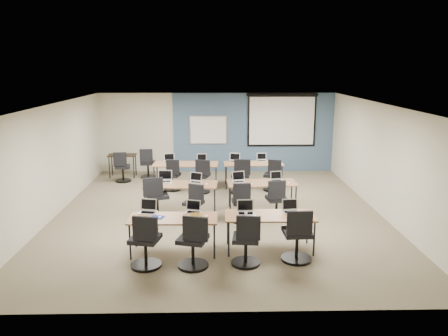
{
  "coord_description": "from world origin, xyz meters",
  "views": [
    {
      "loc": [
        -0.09,
        -10.36,
        3.59
      ],
      "look_at": [
        0.15,
        0.4,
        1.06
      ],
      "focal_mm": 35.0,
      "sensor_mm": 36.0,
      "label": 1
    }
  ],
  "objects_px": {
    "task_chair_5": "(194,206)",
    "task_chair_6": "(242,206)",
    "task_chair_10": "(241,179)",
    "task_chair_11": "(272,178)",
    "spare_chair_a": "(148,166)",
    "task_chair_3": "(298,239)",
    "utility_table": "(122,157)",
    "training_table_mid_right": "(262,184)",
    "training_table_back_left": "(186,165)",
    "laptop_5": "(196,180)",
    "laptop_9": "(202,160)",
    "laptop_3": "(291,209)",
    "laptop_4": "(165,179)",
    "task_chair_4": "(156,201)",
    "training_table_back_right": "(253,165)",
    "task_chair_0": "(146,245)",
    "training_table_mid_left": "(181,186)",
    "laptop_0": "(148,209)",
    "training_table_front_left": "(173,220)",
    "laptop_1": "(193,209)",
    "training_table_front_right": "(270,217)",
    "laptop_6": "(239,179)",
    "laptop_7": "(276,178)",
    "laptop_11": "(262,159)",
    "task_chair_8": "(172,178)",
    "laptop_8": "(169,160)",
    "laptop_2": "(246,210)",
    "whiteboard": "(208,130)",
    "task_chair_1": "(193,246)",
    "laptop_10": "(235,160)",
    "task_chair_2": "(246,244)",
    "task_chair_9": "(201,179)",
    "spare_chair_b": "(122,169)"
  },
  "relations": [
    {
      "from": "task_chair_0",
      "to": "training_table_mid_left",
      "type": "bearing_deg",
      "value": 94.72
    },
    {
      "from": "training_table_back_right",
      "to": "task_chair_6",
      "type": "height_order",
      "value": "task_chair_6"
    },
    {
      "from": "whiteboard",
      "to": "training_table_front_left",
      "type": "xyz_separation_m",
      "value": [
        -0.6,
        -6.78,
        -0.77
      ]
    },
    {
      "from": "whiteboard",
      "to": "laptop_6",
      "type": "relative_size",
      "value": 3.85
    },
    {
      "from": "laptop_7",
      "to": "laptop_8",
      "type": "xyz_separation_m",
      "value": [
        -2.97,
        2.32,
        0.0
      ]
    },
    {
      "from": "whiteboard",
      "to": "task_chair_6",
      "type": "xyz_separation_m",
      "value": [
        0.84,
        -5.08,
        -1.04
      ]
    },
    {
      "from": "task_chair_0",
      "to": "laptop_9",
      "type": "bearing_deg",
      "value": 93.55
    },
    {
      "from": "laptop_6",
      "to": "laptop_7",
      "type": "height_order",
      "value": "laptop_6"
    },
    {
      "from": "task_chair_8",
      "to": "training_table_mid_left",
      "type": "bearing_deg",
      "value": -65.4
    },
    {
      "from": "task_chair_3",
      "to": "spare_chair_b",
      "type": "xyz_separation_m",
      "value": [
        -4.45,
        5.87,
        -0.03
      ]
    },
    {
      "from": "laptop_2",
      "to": "task_chair_10",
      "type": "xyz_separation_m",
      "value": [
        0.14,
        3.82,
        -0.36
      ]
    },
    {
      "from": "laptop_0",
      "to": "utility_table",
      "type": "distance_m",
      "value": 6.0
    },
    {
      "from": "training_table_front_right",
      "to": "laptop_6",
      "type": "distance_m",
      "value": 2.59
    },
    {
      "from": "training_table_front_right",
      "to": "laptop_1",
      "type": "distance_m",
      "value": 1.53
    },
    {
      "from": "laptop_7",
      "to": "laptop_1",
      "type": "bearing_deg",
      "value": -142.84
    },
    {
      "from": "training_table_mid_left",
      "to": "task_chair_5",
      "type": "relative_size",
      "value": 1.91
    },
    {
      "from": "laptop_4",
      "to": "training_table_mid_right",
      "type": "bearing_deg",
      "value": -1.9
    },
    {
      "from": "task_chair_1",
      "to": "spare_chair_a",
      "type": "xyz_separation_m",
      "value": [
        -1.8,
        6.59,
        -0.02
      ]
    },
    {
      "from": "whiteboard",
      "to": "training_table_back_right",
      "type": "relative_size",
      "value": 0.72
    },
    {
      "from": "task_chair_3",
      "to": "utility_table",
      "type": "xyz_separation_m",
      "value": [
        -4.57,
        6.51,
        0.22
      ]
    },
    {
      "from": "laptop_2",
      "to": "laptop_1",
      "type": "bearing_deg",
      "value": 174.12
    },
    {
      "from": "task_chair_2",
      "to": "laptop_5",
      "type": "relative_size",
      "value": 3.27
    },
    {
      "from": "task_chair_9",
      "to": "laptop_2",
      "type": "bearing_deg",
      "value": -57.28
    },
    {
      "from": "laptop_8",
      "to": "spare_chair_a",
      "type": "xyz_separation_m",
      "value": [
        -0.8,
        0.86,
        -0.38
      ]
    },
    {
      "from": "task_chair_5",
      "to": "task_chair_4",
      "type": "bearing_deg",
      "value": -172.48
    },
    {
      "from": "task_chair_5",
      "to": "spare_chair_a",
      "type": "distance_m",
      "value": 4.5
    },
    {
      "from": "task_chair_4",
      "to": "task_chair_6",
      "type": "height_order",
      "value": "task_chair_4"
    },
    {
      "from": "laptop_2",
      "to": "task_chair_4",
      "type": "height_order",
      "value": "task_chair_4"
    },
    {
      "from": "laptop_3",
      "to": "task_chair_0",
      "type": "bearing_deg",
      "value": -168.06
    },
    {
      "from": "laptop_11",
      "to": "utility_table",
      "type": "bearing_deg",
      "value": 163.96
    },
    {
      "from": "training_table_mid_left",
      "to": "task_chair_5",
      "type": "bearing_deg",
      "value": -60.34
    },
    {
      "from": "task_chair_6",
      "to": "utility_table",
      "type": "relative_size",
      "value": 1.08
    },
    {
      "from": "laptop_11",
      "to": "spare_chair_a",
      "type": "distance_m",
      "value": 3.75
    },
    {
      "from": "task_chair_4",
      "to": "laptop_5",
      "type": "xyz_separation_m",
      "value": [
        0.92,
        0.61,
        0.35
      ]
    },
    {
      "from": "task_chair_5",
      "to": "task_chair_6",
      "type": "height_order",
      "value": "task_chair_6"
    },
    {
      "from": "laptop_4",
      "to": "laptop_5",
      "type": "bearing_deg",
      "value": -5.37
    },
    {
      "from": "training_table_mid_left",
      "to": "laptop_0",
      "type": "xyz_separation_m",
      "value": [
        -0.49,
        -2.15,
        0.11
      ]
    },
    {
      "from": "laptop_3",
      "to": "laptop_4",
      "type": "relative_size",
      "value": 0.89
    },
    {
      "from": "laptop_10",
      "to": "whiteboard",
      "type": "bearing_deg",
      "value": 131.49
    },
    {
      "from": "laptop_2",
      "to": "laptop_11",
      "type": "distance_m",
      "value": 4.96
    },
    {
      "from": "laptop_7",
      "to": "task_chair_9",
      "type": "xyz_separation_m",
      "value": [
        -1.96,
        1.42,
        -0.37
      ]
    },
    {
      "from": "training_table_mid_right",
      "to": "training_table_back_left",
      "type": "height_order",
      "value": "same"
    },
    {
      "from": "task_chair_5",
      "to": "spare_chair_b",
      "type": "bearing_deg",
      "value": 146.79
    },
    {
      "from": "task_chair_3",
      "to": "laptop_1",
      "type": "bearing_deg",
      "value": 156.35
    },
    {
      "from": "task_chair_0",
      "to": "task_chair_3",
      "type": "xyz_separation_m",
      "value": [
        2.79,
        0.21,
        0.01
      ]
    },
    {
      "from": "training_table_front_right",
      "to": "task_chair_11",
      "type": "bearing_deg",
      "value": 82.93
    },
    {
      "from": "laptop_5",
      "to": "laptop_9",
      "type": "distance_m",
      "value": 2.44
    },
    {
      "from": "laptop_7",
      "to": "spare_chair_b",
      "type": "relative_size",
      "value": 0.31
    },
    {
      "from": "training_table_front_left",
      "to": "laptop_1",
      "type": "height_order",
      "value": "laptop_1"
    },
    {
      "from": "task_chair_10",
      "to": "task_chair_11",
      "type": "height_order",
      "value": "task_chair_10"
    }
  ]
}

